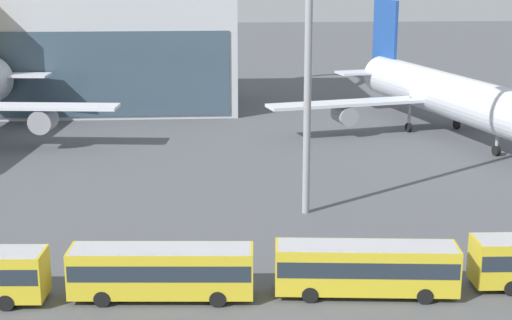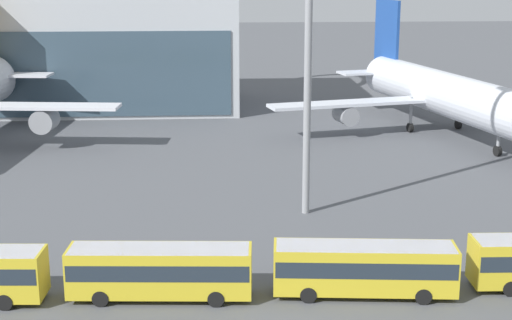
% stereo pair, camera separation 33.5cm
% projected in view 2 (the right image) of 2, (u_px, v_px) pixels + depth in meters
% --- Properties ---
extents(airliner_at_gate_far, '(41.28, 39.05, 14.87)m').
position_uv_depth(airliner_at_gate_far, '(440.00, 92.00, 92.62)').
color(airliner_at_gate_far, silver).
rests_on(airliner_at_gate_far, ground_plane).
extents(shuttle_bus_1, '(11.24, 3.34, 3.25)m').
position_uv_depth(shuttle_bus_1, '(160.00, 269.00, 47.34)').
color(shuttle_bus_1, gold).
rests_on(shuttle_bus_1, ground_plane).
extents(shuttle_bus_2, '(11.29, 3.63, 3.25)m').
position_uv_depth(shuttle_bus_2, '(365.00, 266.00, 47.76)').
color(shuttle_bus_2, gold).
rests_on(shuttle_bus_2, ground_plane).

